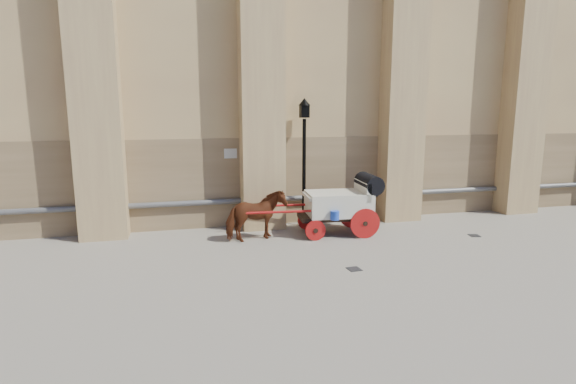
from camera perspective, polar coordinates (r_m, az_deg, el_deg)
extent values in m
plane|color=gray|center=(12.19, 4.70, -8.43)|extent=(90.00, 90.00, 0.00)
cube|color=#917855|center=(16.30, 6.80, 1.76)|extent=(44.00, 0.35, 3.00)
cylinder|color=#59595B|center=(16.16, 7.09, -0.48)|extent=(42.00, 0.18, 0.18)
cube|color=beige|center=(15.06, -7.31, 4.87)|extent=(0.42, 0.04, 0.32)
imported|color=#622B12|center=(13.62, -4.10, -3.06)|extent=(1.96, 1.26, 1.53)
cube|color=black|center=(14.44, 5.99, -3.08)|extent=(2.38, 1.23, 0.13)
cube|color=beige|center=(14.38, 6.43, -1.45)|extent=(2.09, 1.47, 0.73)
cube|color=beige|center=(14.52, 9.44, 0.28)|extent=(0.27, 1.31, 0.57)
cube|color=beige|center=(14.11, 2.97, -0.53)|extent=(0.46, 1.18, 0.10)
cylinder|color=black|center=(14.56, 10.24, 1.11)|extent=(0.69, 1.35, 0.58)
cylinder|color=#AE1312|center=(14.09, 9.76, -3.96)|extent=(0.94, 0.14, 0.94)
cylinder|color=#AE1312|center=(15.28, 8.20, -2.78)|extent=(0.94, 0.14, 0.94)
cylinder|color=#AE1312|center=(13.71, 3.50, -4.90)|extent=(0.63, 0.12, 0.63)
cylinder|color=#AE1312|center=(14.94, 2.42, -3.61)|extent=(0.63, 0.12, 0.63)
cylinder|color=#AE1312|center=(13.57, -0.51, -2.54)|extent=(2.50, 0.28, 0.07)
cylinder|color=#AE1312|center=(14.48, -1.07, -1.72)|extent=(2.50, 0.28, 0.07)
cylinder|color=blue|center=(13.65, 5.96, -2.97)|extent=(0.27, 0.27, 0.27)
cylinder|color=black|center=(15.20, 2.04, 2.41)|extent=(0.12, 0.12, 3.63)
cone|color=black|center=(15.51, 2.01, -3.58)|extent=(0.36, 0.36, 0.36)
cube|color=black|center=(15.06, 2.10, 10.23)|extent=(0.28, 0.28, 0.42)
cone|color=black|center=(15.06, 2.10, 11.38)|extent=(0.40, 0.40, 0.24)
cube|color=black|center=(11.49, 8.39, -9.66)|extent=(0.35, 0.35, 0.01)
cube|color=black|center=(15.44, 22.59, -5.13)|extent=(0.38, 0.38, 0.01)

